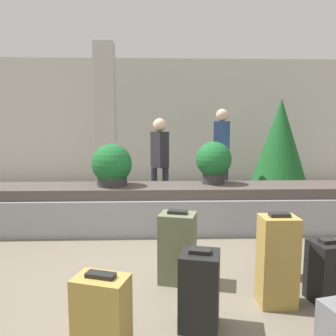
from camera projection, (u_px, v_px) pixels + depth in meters
ground_plane at (174, 282)px, 3.11m from camera, size 18.00×18.00×0.00m
back_wall at (163, 122)px, 8.57m from camera, size 18.00×0.06×3.20m
carousel at (168, 208)px, 4.75m from camera, size 8.02×0.89×0.63m
pillar at (106, 121)px, 6.97m from camera, size 0.41×0.41×3.20m
suitcase_1 at (326, 272)px, 2.75m from camera, size 0.29×0.30×0.55m
suitcase_2 at (102, 311)px, 2.19m from camera, size 0.41×0.32×0.51m
suitcase_4 at (278, 254)px, 3.21m from camera, size 0.33×0.24×0.48m
suitcase_5 at (177, 247)px, 3.10m from camera, size 0.39×0.34×0.70m
suitcase_7 at (277, 261)px, 2.69m from camera, size 0.29×0.23×0.78m
suitcase_8 at (199, 290)px, 2.40m from camera, size 0.34×0.33×0.60m
potted_plant_0 at (214, 162)px, 4.81m from camera, size 0.52×0.52×0.62m
potted_plant_1 at (112, 166)px, 4.64m from camera, size 0.57×0.57×0.60m
traveler_0 at (160, 157)px, 5.64m from camera, size 0.32×0.37×1.61m
traveler_1 at (222, 143)px, 6.92m from camera, size 0.36×0.27×1.84m
decorated_tree at (280, 142)px, 7.13m from camera, size 1.23×1.23×2.08m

